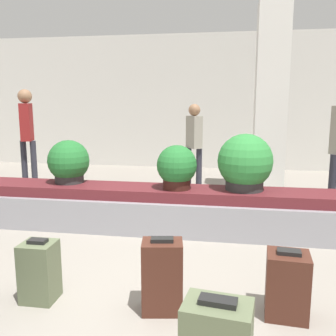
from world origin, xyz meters
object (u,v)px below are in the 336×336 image
object	(u,v)px
suitcase_4	(287,285)
potted_plant_2	(69,163)
suitcase_1	(39,271)
suitcase_0	(162,276)
potted_plant_1	(177,167)
potted_plant_0	(245,164)
traveler_1	(194,139)
pillar	(270,102)
traveler_2	(27,128)

from	to	relation	value
suitcase_4	potted_plant_2	size ratio (longest dim) A/B	0.93
suitcase_4	suitcase_1	bearing A→B (deg)	-173.00
suitcase_0	potted_plant_1	distance (m)	1.91
suitcase_1	potted_plant_2	bearing A→B (deg)	106.62
suitcase_0	suitcase_4	distance (m)	0.94
suitcase_0	potted_plant_0	bearing A→B (deg)	61.32
suitcase_0	traveler_1	size ratio (longest dim) A/B	0.38
pillar	potted_plant_0	distance (m)	2.27
pillar	traveler_1	world-z (taller)	pillar
suitcase_0	traveler_1	bearing A→B (deg)	83.00
potted_plant_2	traveler_1	size ratio (longest dim) A/B	0.36
pillar	suitcase_0	xyz separation A→B (m)	(-1.14, -4.01, -1.32)
suitcase_0	traveler_2	xyz separation A→B (m)	(-3.30, 3.88, 0.83)
suitcase_4	potted_plant_1	xyz separation A→B (m)	(-1.09, 1.75, 0.56)
suitcase_0	pillar	bearing A→B (deg)	64.71
potted_plant_0	potted_plant_2	size ratio (longest dim) A/B	1.21
pillar	suitcase_1	xyz separation A→B (m)	(-2.15, -4.02, -1.35)
pillar	potted_plant_2	size ratio (longest dim) A/B	5.65
potted_plant_1	traveler_2	size ratio (longest dim) A/B	0.30
suitcase_1	traveler_1	world-z (taller)	traveler_1
traveler_2	pillar	bearing A→B (deg)	-105.14
potted_plant_0	pillar	bearing A→B (deg)	77.38
pillar	suitcase_4	world-z (taller)	pillar
suitcase_1	potted_plant_2	distance (m)	2.13
suitcase_1	potted_plant_1	bearing A→B (deg)	64.52
pillar	traveler_1	bearing A→B (deg)	167.02
suitcase_4	traveler_2	world-z (taller)	traveler_2
potted_plant_1	traveler_2	xyz separation A→B (m)	(-3.14, 2.04, 0.31)
suitcase_4	potted_plant_1	distance (m)	2.14
potted_plant_0	traveler_2	size ratio (longest dim) A/B	0.37
suitcase_4	traveler_1	bearing A→B (deg)	109.29
potted_plant_2	traveler_1	distance (m)	2.76
pillar	suitcase_4	size ratio (longest dim) A/B	6.10
suitcase_4	potted_plant_2	distance (m)	3.21
suitcase_1	traveler_1	size ratio (longest dim) A/B	0.33
traveler_2	potted_plant_0	bearing A→B (deg)	-133.23
suitcase_4	traveler_1	world-z (taller)	traveler_1
suitcase_1	suitcase_4	world-z (taller)	suitcase_4
suitcase_0	suitcase_4	xyz separation A→B (m)	(0.93, 0.08, -0.03)
suitcase_4	suitcase_0	bearing A→B (deg)	-170.46
potted_plant_0	traveler_1	world-z (taller)	traveler_1
suitcase_0	traveler_1	world-z (taller)	traveler_1
traveler_1	pillar	bearing A→B (deg)	41.65
potted_plant_0	potted_plant_2	bearing A→B (deg)	178.97
pillar	suitcase_0	distance (m)	4.37
pillar	potted_plant_1	distance (m)	2.65
traveler_1	suitcase_4	bearing A→B (deg)	-20.54
suitcase_1	traveler_1	xyz separation A→B (m)	(0.82, 4.32, 0.68)
potted_plant_0	suitcase_1	bearing A→B (deg)	-131.19
potted_plant_2	traveler_2	bearing A→B (deg)	131.20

